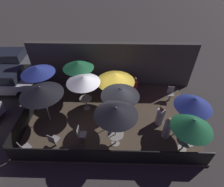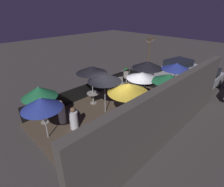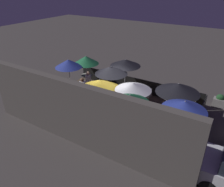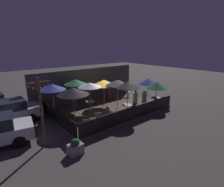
# 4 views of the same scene
# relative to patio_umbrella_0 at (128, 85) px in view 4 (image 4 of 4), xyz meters

# --- Properties ---
(ground_plane) EXTENTS (60.00, 60.00, 0.00)m
(ground_plane) POSITION_rel_patio_umbrella_0_xyz_m (-0.31, 1.89, -2.40)
(ground_plane) COLOR #423D3A
(patio_deck) EXTENTS (9.07, 5.87, 0.12)m
(patio_deck) POSITION_rel_patio_umbrella_0_xyz_m (-0.31, 1.89, -2.34)
(patio_deck) COLOR brown
(patio_deck) RESTS_ON ground_plane
(building_wall) EXTENTS (10.67, 0.36, 3.11)m
(building_wall) POSITION_rel_patio_umbrella_0_xyz_m (-0.31, 5.05, -0.84)
(building_wall) COLOR #4C4742
(building_wall) RESTS_ON ground_plane
(fence_front) EXTENTS (8.87, 0.05, 0.95)m
(fence_front) POSITION_rel_patio_umbrella_0_xyz_m (-0.31, -1.01, -1.80)
(fence_front) COLOR black
(fence_front) RESTS_ON patio_deck
(fence_side_left) EXTENTS (0.05, 5.67, 0.95)m
(fence_side_left) POSITION_rel_patio_umbrella_0_xyz_m (-4.80, 1.89, -1.80)
(fence_side_left) COLOR black
(fence_side_left) RESTS_ON patio_deck
(patio_umbrella_0) EXTENTS (1.87, 1.87, 2.49)m
(patio_umbrella_0) POSITION_rel_patio_umbrella_0_xyz_m (0.00, 0.00, 0.00)
(patio_umbrella_0) COLOR #B2B2B7
(patio_umbrella_0) RESTS_ON patio_deck
(patio_umbrella_1) EXTENTS (1.76, 1.76, 2.10)m
(patio_umbrella_1) POSITION_rel_patio_umbrella_0_xyz_m (3.20, -0.22, -0.45)
(patio_umbrella_1) COLOR #B2B2B7
(patio_umbrella_1) RESTS_ON patio_deck
(patio_umbrella_2) EXTENTS (1.82, 1.82, 2.27)m
(patio_umbrella_2) POSITION_rel_patio_umbrella_0_xyz_m (-1.75, 2.43, -0.19)
(patio_umbrella_2) COLOR #B2B2B7
(patio_umbrella_2) RESTS_ON patio_deck
(patio_umbrella_3) EXTENTS (1.83, 1.83, 2.39)m
(patio_umbrella_3) POSITION_rel_patio_umbrella_0_xyz_m (-2.25, 3.78, -0.10)
(patio_umbrella_3) COLOR #B2B2B7
(patio_umbrella_3) RESTS_ON patio_deck
(patio_umbrella_4) EXTENTS (2.14, 2.14, 2.34)m
(patio_umbrella_4) POSITION_rel_patio_umbrella_0_xyz_m (-3.67, 1.46, -0.17)
(patio_umbrella_4) COLOR #B2B2B7
(patio_umbrella_4) RESTS_ON patio_deck
(patio_umbrella_5) EXTENTS (1.79, 1.79, 2.14)m
(patio_umbrella_5) POSITION_rel_patio_umbrella_0_xyz_m (3.66, 1.05, -0.40)
(patio_umbrella_5) COLOR #B2B2B7
(patio_umbrella_5) RESTS_ON patio_deck
(patio_umbrella_6) EXTENTS (2.13, 2.13, 2.22)m
(patio_umbrella_6) POSITION_rel_patio_umbrella_0_xyz_m (-0.04, 2.84, -0.30)
(patio_umbrella_6) COLOR #B2B2B7
(patio_umbrella_6) RESTS_ON patio_deck
(patio_umbrella_7) EXTENTS (1.87, 1.87, 2.42)m
(patio_umbrella_7) POSITION_rel_patio_umbrella_0_xyz_m (0.19, 1.34, -0.08)
(patio_umbrella_7) COLOR #B2B2B7
(patio_umbrella_7) RESTS_ON patio_deck
(patio_umbrella_8) EXTENTS (1.88, 1.88, 2.41)m
(patio_umbrella_8) POSITION_rel_patio_umbrella_0_xyz_m (-4.42, 3.15, -0.08)
(patio_umbrella_8) COLOR #B2B2B7
(patio_umbrella_8) RESTS_ON patio_deck
(dining_table_0) EXTENTS (0.76, 0.76, 0.72)m
(dining_table_0) POSITION_rel_patio_umbrella_0_xyz_m (0.00, 0.00, -1.71)
(dining_table_0) COLOR #9E998E
(dining_table_0) RESTS_ON patio_deck
(dining_table_1) EXTENTS (0.80, 0.80, 0.71)m
(dining_table_1) POSITION_rel_patio_umbrella_0_xyz_m (3.20, -0.22, -1.72)
(dining_table_1) COLOR #9E998E
(dining_table_1) RESTS_ON patio_deck
(dining_table_2) EXTENTS (0.71, 0.71, 0.77)m
(dining_table_2) POSITION_rel_patio_umbrella_0_xyz_m (-1.75, 2.43, -1.68)
(dining_table_2) COLOR #9E998E
(dining_table_2) RESTS_ON patio_deck
(patio_chair_0) EXTENTS (0.42, 0.42, 0.93)m
(patio_chair_0) POSITION_rel_patio_umbrella_0_xyz_m (3.37, 3.34, -1.77)
(patio_chair_0) COLOR gray
(patio_chair_0) RESTS_ON patio_deck
(patio_chair_1) EXTENTS (0.56, 0.56, 0.95)m
(patio_chair_1) POSITION_rel_patio_umbrella_0_xyz_m (-4.08, -0.73, -1.75)
(patio_chair_1) COLOR gray
(patio_chair_1) RESTS_ON patio_deck
(patio_chair_2) EXTENTS (0.53, 0.53, 0.93)m
(patio_chair_2) POSITION_rel_patio_umbrella_0_xyz_m (-2.91, -0.24, -1.77)
(patio_chair_2) COLOR gray
(patio_chair_2) RESTS_ON patio_deck
(patio_chair_3) EXTENTS (0.43, 0.43, 0.95)m
(patio_chair_3) POSITION_rel_patio_umbrella_0_xyz_m (-1.68, 0.12, -1.75)
(patio_chair_3) COLOR gray
(patio_chair_3) RESTS_ON patio_deck
(patron_0) EXTENTS (0.40, 0.40, 1.34)m
(patron_0) POSITION_rel_patio_umbrella_0_xyz_m (2.53, 0.49, -1.67)
(patron_0) COLOR silver
(patron_0) RESTS_ON patio_deck
(patron_1) EXTENTS (0.56, 0.56, 1.34)m
(patron_1) POSITION_rel_patio_umbrella_0_xyz_m (1.16, 3.80, -1.68)
(patron_1) COLOR maroon
(patron_1) RESTS_ON patio_deck
(patron_2) EXTENTS (0.50, 0.50, 1.23)m
(patron_2) POSITION_rel_patio_umbrella_0_xyz_m (2.36, 1.36, -1.73)
(patron_2) COLOR silver
(patron_2) RESTS_ON patio_deck
(planter_box) EXTENTS (0.71, 0.50, 0.83)m
(planter_box) POSITION_rel_patio_umbrella_0_xyz_m (-5.44, -1.95, -2.03)
(planter_box) COLOR gray
(planter_box) RESTS_ON ground_plane
(light_post) EXTENTS (1.10, 0.12, 3.68)m
(light_post) POSITION_rel_patio_umbrella_0_xyz_m (-6.34, -0.25, -0.33)
(light_post) COLOR brown
(light_post) RESTS_ON ground_plane
(parked_car_1) EXTENTS (4.36, 1.82, 1.62)m
(parked_car_1) POSITION_rel_patio_umbrella_0_xyz_m (-7.35, 4.07, -1.55)
(parked_car_1) COLOR silver
(parked_car_1) RESTS_ON ground_plane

